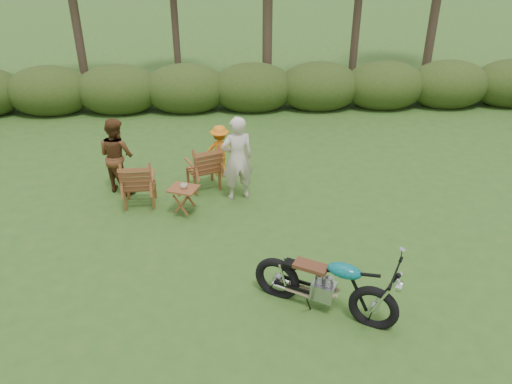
{
  "coord_description": "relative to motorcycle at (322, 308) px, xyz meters",
  "views": [
    {
      "loc": [
        -0.71,
        -5.64,
        5.0
      ],
      "look_at": [
        -0.29,
        1.93,
        0.9
      ],
      "focal_mm": 35.0,
      "sensor_mm": 36.0,
      "label": 1
    }
  ],
  "objects": [
    {
      "name": "ground",
      "position": [
        -0.57,
        0.06,
        0.0
      ],
      "size": [
        80.0,
        80.0,
        0.0
      ],
      "primitive_type": "plane",
      "color": "#294D19",
      "rests_on": "ground"
    },
    {
      "name": "motorcycle",
      "position": [
        0.0,
        0.0,
        0.0
      ],
      "size": [
        2.17,
        1.69,
        1.17
      ],
      "primitive_type": null,
      "rotation": [
        0.0,
        0.0,
        -0.51
      ],
      "color": "#0CA0A7",
      "rests_on": "ground"
    },
    {
      "name": "lawn_chair_right",
      "position": [
        -1.87,
        3.93,
        0.0
      ],
      "size": [
        0.91,
        0.91,
        1.01
      ],
      "primitive_type": null,
      "rotation": [
        0.0,
        0.0,
        3.53
      ],
      "color": "brown",
      "rests_on": "ground"
    },
    {
      "name": "lawn_chair_left",
      "position": [
        -3.11,
        3.28,
        0.0
      ],
      "size": [
        0.73,
        0.73,
        1.0
      ],
      "primitive_type": null,
      "rotation": [
        0.0,
        0.0,
        3.19
      ],
      "color": "#5B3216",
      "rests_on": "ground"
    },
    {
      "name": "side_table",
      "position": [
        -2.2,
        2.86,
        0.28
      ],
      "size": [
        0.68,
        0.63,
        0.56
      ],
      "primitive_type": null,
      "rotation": [
        0.0,
        0.0,
        -0.37
      ],
      "color": "brown",
      "rests_on": "ground"
    },
    {
      "name": "cup",
      "position": [
        -2.19,
        2.85,
        0.61
      ],
      "size": [
        0.13,
        0.13,
        0.1
      ],
      "primitive_type": "imported",
      "rotation": [
        0.0,
        0.0,
        -0.03
      ],
      "color": "beige",
      "rests_on": "side_table"
    },
    {
      "name": "adult_a",
      "position": [
        -1.16,
        3.43,
        0.0
      ],
      "size": [
        0.73,
        0.57,
        1.76
      ],
      "primitive_type": "imported",
      "rotation": [
        0.0,
        0.0,
        3.39
      ],
      "color": "beige",
      "rests_on": "ground"
    },
    {
      "name": "adult_b",
      "position": [
        -3.62,
        3.91,
        0.0
      ],
      "size": [
        0.98,
        0.95,
        1.6
      ],
      "primitive_type": "imported",
      "rotation": [
        0.0,
        0.0,
        2.5
      ],
      "color": "#533017",
      "rests_on": "ground"
    },
    {
      "name": "child",
      "position": [
        -1.52,
        4.56,
        0.0
      ],
      "size": [
        0.76,
        0.45,
        1.16
      ],
      "primitive_type": "imported",
      "rotation": [
        0.0,
        0.0,
        3.11
      ],
      "color": "orange",
      "rests_on": "ground"
    }
  ]
}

